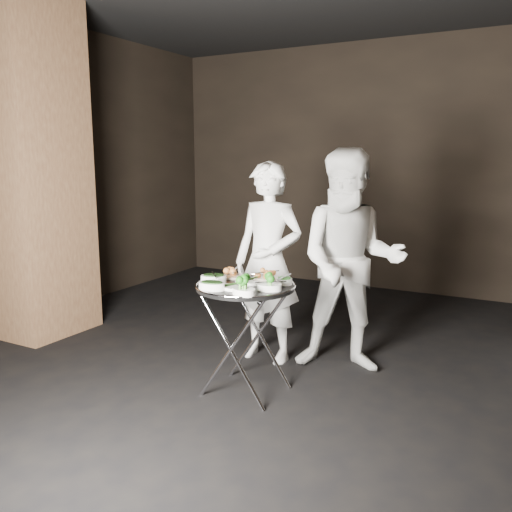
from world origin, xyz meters
The scene contains 17 objects.
floor centered at (0.00, 0.00, -0.03)m, with size 6.00×7.00×0.05m, color black.
wall_back centered at (0.00, 3.52, 1.50)m, with size 6.00×0.05×3.00m, color black.
column_left centered at (-2.58, 0.30, 1.50)m, with size 0.80×0.80×3.00m, color brown.
tray_stand centered at (-0.16, 0.03, 0.43)m, with size 0.52×0.44×0.76m.
serving_tray centered at (-0.16, 0.03, 0.77)m, with size 0.69×0.69×0.04m.
potato_plate_a centered at (-0.35, 0.18, 0.80)m, with size 0.18×0.18×0.06m.
potato_plate_b centered at (-0.12, 0.25, 0.80)m, with size 0.18×0.18×0.06m.
greens_bowl centered at (0.06, 0.16, 0.80)m, with size 0.11×0.11×0.06m.
asparagus_plate_a centered at (-0.17, 0.05, 0.79)m, with size 0.20×0.12×0.04m.
asparagus_plate_b centered at (-0.20, -0.12, 0.79)m, with size 0.23×0.18×0.04m.
spinach_bowl_a centered at (-0.40, -0.01, 0.81)m, with size 0.21×0.18×0.07m.
spinach_bowl_b centered at (-0.29, -0.20, 0.81)m, with size 0.20×0.14×0.07m.
broccoli_bowl_a centered at (0.05, -0.03, 0.81)m, with size 0.20×0.17×0.07m.
broccoli_bowl_b centered at (-0.04, -0.22, 0.81)m, with size 0.20×0.17×0.07m.
serving_utensils centered at (-0.15, 0.10, 0.83)m, with size 0.59×0.43×0.01m.
waiter_left centered at (-0.33, 0.68, 0.80)m, with size 0.58×0.38×1.60m, color silver.
waiter_right centered at (0.32, 0.78, 0.85)m, with size 0.83×0.64×1.70m, color silver.
Camera 1 is at (1.62, -3.09, 1.64)m, focal length 38.00 mm.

